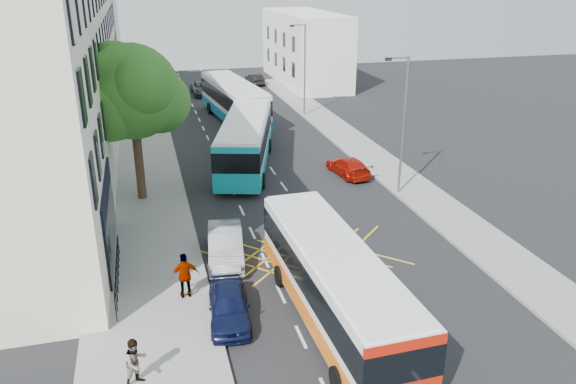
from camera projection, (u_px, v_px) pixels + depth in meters
ground at (382, 324)px, 21.27m from camera, size 120.00×120.00×0.00m
pavement_left at (143, 199)px, 32.71m from camera, size 5.00×70.00×0.15m
pavement_right at (395, 175)px, 36.50m from camera, size 3.00×70.00×0.15m
terrace_main at (46, 62)px, 37.47m from camera, size 8.30×45.00×13.50m
terrace_far at (83, 39)px, 65.53m from camera, size 8.00×20.00×10.00m
building_right at (305, 48)px, 65.54m from camera, size 6.00×18.00×8.00m
street_tree at (132, 93)px, 30.38m from camera, size 6.30×5.70×8.80m
lamp_near at (402, 119)px, 31.82m from camera, size 1.45×0.15×8.00m
lamp_far at (304, 65)px, 49.79m from camera, size 1.45×0.15×8.00m
railings at (117, 272)px, 23.47m from camera, size 0.08×5.60×1.14m
bus_near at (334, 283)px, 20.88m from camera, size 3.02×11.20×3.13m
bus_mid at (246, 141)px, 37.57m from camera, size 6.02×12.35×3.39m
bus_far at (234, 100)px, 49.22m from camera, size 4.23×12.57×3.47m
motorbike at (410, 340)px, 18.85m from camera, size 0.84×2.15×1.96m
parked_car_blue at (229, 305)px, 21.30m from camera, size 1.91×3.92×1.29m
parked_car_silver at (225, 245)px, 25.77m from camera, size 2.09×4.60×1.46m
red_hatchback at (348, 166)px, 36.50m from camera, size 2.15×4.24×1.18m
distant_car_grey at (203, 88)px, 60.00m from camera, size 2.36×4.94×1.36m
distant_car_dark at (255, 79)px, 65.19m from camera, size 1.71×3.94×1.26m
pedestrian_near at (136, 362)px, 17.68m from camera, size 1.03×0.98×1.68m
pedestrian_far at (185, 275)px, 22.44m from camera, size 1.16×0.55×1.93m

